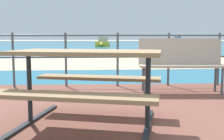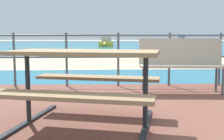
{
  "view_description": "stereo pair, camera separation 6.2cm",
  "coord_description": "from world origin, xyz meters",
  "px_view_note": "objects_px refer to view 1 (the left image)",
  "views": [
    {
      "loc": [
        -0.34,
        -2.83,
        0.98
      ],
      "look_at": [
        -0.14,
        1.56,
        0.47
      ],
      "focal_mm": 44.02,
      "sensor_mm": 36.0,
      "label": 1
    },
    {
      "loc": [
        -0.28,
        -2.83,
        0.98
      ],
      "look_at": [
        -0.14,
        1.56,
        0.47
      ],
      "focal_mm": 44.02,
      "sensor_mm": 36.0,
      "label": 2
    }
  ],
  "objects_px": {
    "boat_mid": "(179,40)",
    "picnic_table": "(86,70)",
    "park_bench": "(181,60)",
    "boat_near": "(103,43)"
  },
  "relations": [
    {
      "from": "boat_near",
      "to": "boat_mid",
      "type": "xyz_separation_m",
      "value": [
        16.34,
        25.91,
        0.14
      ]
    },
    {
      "from": "picnic_table",
      "to": "park_bench",
      "type": "xyz_separation_m",
      "value": [
        1.52,
        1.79,
        -0.04
      ]
    },
    {
      "from": "park_bench",
      "to": "boat_mid",
      "type": "distance_m",
      "value": 55.05
    },
    {
      "from": "picnic_table",
      "to": "park_bench",
      "type": "bearing_deg",
      "value": 63.05
    },
    {
      "from": "boat_mid",
      "to": "picnic_table",
      "type": "bearing_deg",
      "value": -39.14
    },
    {
      "from": "park_bench",
      "to": "boat_mid",
      "type": "height_order",
      "value": "boat_mid"
    },
    {
      "from": "picnic_table",
      "to": "boat_near",
      "type": "distance_m",
      "value": 28.77
    },
    {
      "from": "boat_near",
      "to": "boat_mid",
      "type": "relative_size",
      "value": 0.63
    },
    {
      "from": "picnic_table",
      "to": "boat_mid",
      "type": "height_order",
      "value": "boat_mid"
    },
    {
      "from": "boat_near",
      "to": "boat_mid",
      "type": "bearing_deg",
      "value": 154.13
    }
  ]
}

